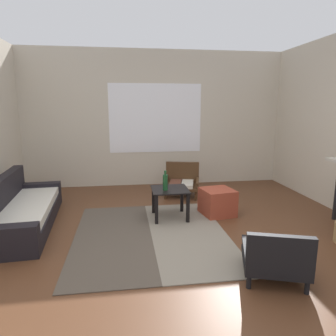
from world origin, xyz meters
name	(u,v)px	position (x,y,z in m)	size (l,w,h in m)	color
ground_plane	(183,248)	(0.00, 0.00, 0.00)	(7.80, 7.80, 0.00)	#56331E
far_wall_with_window	(155,119)	(0.00, 3.06, 1.35)	(5.60, 0.13, 2.70)	beige
area_rug	(151,235)	(-0.33, 0.41, 0.01)	(1.91, 2.29, 0.01)	#4C4238
couch	(20,212)	(-2.06, 0.96, 0.21)	(0.86, 2.11, 0.66)	black
coffee_table	(170,195)	(-0.01, 1.00, 0.34)	(0.52, 0.53, 0.44)	black
armchair_by_window	(182,181)	(0.39, 2.15, 0.26)	(0.74, 0.70, 0.58)	#472D19
armchair_striped_foreground	(276,258)	(0.72, -0.77, 0.23)	(0.73, 0.73, 0.53)	black
ottoman_orange	(217,202)	(0.72, 1.03, 0.20)	(0.45, 0.45, 0.39)	#993D28
glass_bottle	(165,182)	(-0.08, 0.95, 0.56)	(0.07, 0.07, 0.28)	#194723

